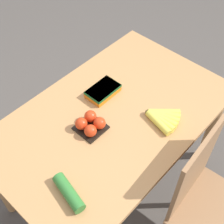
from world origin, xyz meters
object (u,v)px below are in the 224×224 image
tomato_pack (90,124)px  cucumber_near (69,193)px  carrot_bag (103,91)px  banana_bunch (162,118)px  chair (207,203)px

tomato_pack → cucumber_near: (0.33, 0.19, -0.01)m
tomato_pack → carrot_bag: (-0.22, -0.12, -0.01)m
carrot_bag → banana_bunch: bearing=100.8°
carrot_bag → cucumber_near: size_ratio=0.94×
chair → banana_bunch: (-0.11, -0.41, 0.26)m
carrot_bag → cucumber_near: bearing=29.9°
tomato_pack → cucumber_near: 0.38m
carrot_bag → chair: bearing=87.2°
chair → carrot_bag: 0.81m
chair → cucumber_near: chair is taller
tomato_pack → carrot_bag: size_ratio=0.76×
banana_bunch → tomato_pack: tomato_pack is taller
chair → tomato_pack: size_ratio=6.67×
chair → banana_bunch: chair is taller
chair → carrot_bag: (-0.04, -0.77, 0.27)m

